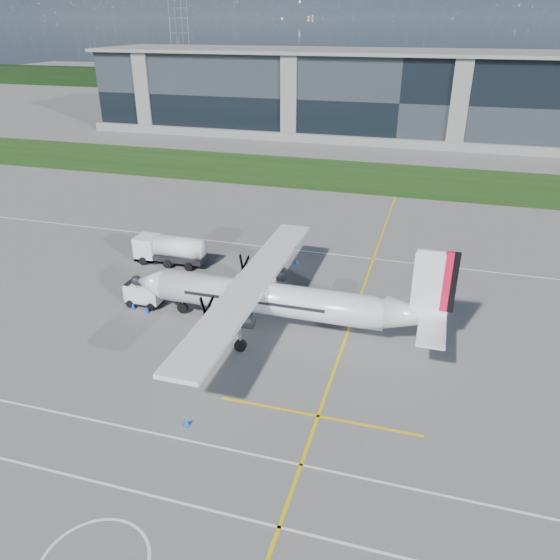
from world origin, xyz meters
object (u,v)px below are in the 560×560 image
at_px(safety_cone_nose_stbd, 146,298).
at_px(safety_cone_portwing, 187,422).
at_px(safety_cone_stbdwing, 297,261).
at_px(ground_crew_person, 221,284).
at_px(turboprop_aircraft, 281,283).
at_px(fuel_tanker_truck, 166,250).
at_px(pylon_west, 180,38).
at_px(safety_cone_fwd, 133,306).
at_px(safety_cone_tail, 429,342).
at_px(baggage_tug, 145,294).
at_px(safety_cone_nose_port, 147,310).

xyz_separation_m(safety_cone_nose_stbd, safety_cone_portwing, (9.75, -12.99, 0.00)).
bearing_deg(safety_cone_stbdwing, ground_crew_person, -118.50).
height_order(turboprop_aircraft, fuel_tanker_truck, turboprop_aircraft).
xyz_separation_m(pylon_west, fuel_tanker_truck, (64.36, -138.50, -13.67)).
bearing_deg(ground_crew_person, turboprop_aircraft, -130.70).
height_order(safety_cone_fwd, safety_cone_nose_stbd, same).
distance_m(fuel_tanker_truck, safety_cone_tail, 25.70).
xyz_separation_m(ground_crew_person, safety_cone_portwing, (4.16, -15.69, -0.79)).
bearing_deg(baggage_tug, safety_cone_nose_stbd, 115.85).
relative_size(safety_cone_nose_stbd, safety_cone_stbdwing, 1.00).
height_order(safety_cone_tail, safety_cone_portwing, same).
height_order(safety_cone_fwd, safety_cone_portwing, same).
bearing_deg(safety_cone_fwd, pylon_west, 114.11).
bearing_deg(safety_cone_nose_stbd, safety_cone_tail, -1.22).
height_order(safety_cone_fwd, safety_cone_tail, same).
xyz_separation_m(safety_cone_tail, safety_cone_nose_stbd, (-22.54, 0.48, 0.00)).
xyz_separation_m(baggage_tug, ground_crew_person, (5.31, 3.26, 0.13)).
bearing_deg(safety_cone_nose_stbd, safety_cone_fwd, -100.43).
bearing_deg(ground_crew_person, pylon_west, 16.97).
height_order(ground_crew_person, safety_cone_nose_stbd, ground_crew_person).
relative_size(fuel_tanker_truck, ground_crew_person, 3.41).
bearing_deg(safety_cone_portwing, pylon_west, 115.57).
distance_m(turboprop_aircraft, safety_cone_tail, 11.31).
xyz_separation_m(fuel_tanker_truck, safety_cone_nose_stbd, (1.90, -7.38, -1.08)).
xyz_separation_m(ground_crew_person, safety_cone_stbdwing, (4.35, 8.02, -0.79)).
xyz_separation_m(turboprop_aircraft, ground_crew_person, (-6.21, 3.73, -2.69)).
xyz_separation_m(turboprop_aircraft, safety_cone_tail, (10.74, 0.56, -3.48)).
height_order(pylon_west, safety_cone_nose_port, pylon_west).
xyz_separation_m(turboprop_aircraft, safety_cone_nose_stbd, (-11.80, 1.04, -3.48)).
relative_size(baggage_tug, safety_cone_tail, 6.11).
height_order(baggage_tug, safety_cone_nose_stbd, baggage_tug).
relative_size(pylon_west, baggage_tug, 9.82).
distance_m(fuel_tanker_truck, safety_cone_nose_stbd, 7.70).
height_order(turboprop_aircraft, safety_cone_portwing, turboprop_aircraft).
xyz_separation_m(fuel_tanker_truck, safety_cone_portwing, (11.65, -20.37, -1.08)).
height_order(pylon_west, safety_cone_nose_stbd, pylon_west).
relative_size(pylon_west, safety_cone_stbdwing, 60.00).
relative_size(fuel_tanker_truck, safety_cone_portwing, 14.22).
relative_size(turboprop_aircraft, safety_cone_tail, 49.75).
xyz_separation_m(pylon_west, safety_cone_nose_port, (67.37, -147.67, -14.75)).
bearing_deg(safety_cone_portwing, safety_cone_stbdwing, 89.52).
height_order(pylon_west, safety_cone_stbdwing, pylon_west).
bearing_deg(safety_cone_stbdwing, safety_cone_nose_stbd, -132.87).
distance_m(ground_crew_person, safety_cone_portwing, 16.25).
xyz_separation_m(ground_crew_person, safety_cone_tail, (16.95, -3.17, -0.79)).
height_order(safety_cone_fwd, safety_cone_nose_port, same).
bearing_deg(safety_cone_fwd, safety_cone_nose_port, -10.17).
distance_m(fuel_tanker_truck, safety_cone_portwing, 23.49).
bearing_deg(safety_cone_portwing, baggage_tug, 127.32).
height_order(baggage_tug, safety_cone_stbdwing, baggage_tug).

